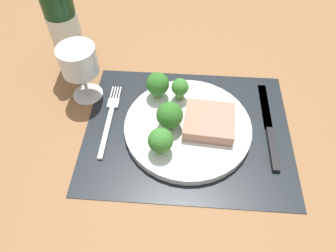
% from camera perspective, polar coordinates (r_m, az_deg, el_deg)
% --- Properties ---
extents(ground_plane, '(1.40, 1.10, 0.03)m').
position_cam_1_polar(ground_plane, '(0.65, 3.53, -1.55)').
color(ground_plane, brown).
extents(placemat, '(0.42, 0.33, 0.00)m').
position_cam_1_polar(placemat, '(0.63, 3.61, -0.67)').
color(placemat, black).
rests_on(placemat, ground_plane).
extents(plate, '(0.26, 0.26, 0.02)m').
position_cam_1_polar(plate, '(0.63, 3.65, -0.15)').
color(plate, silver).
rests_on(plate, placemat).
extents(steak, '(0.10, 0.10, 0.03)m').
position_cam_1_polar(steak, '(0.61, 7.61, 0.90)').
color(steak, tan).
rests_on(steak, plate).
extents(broccoli_near_steak, '(0.05, 0.05, 0.06)m').
position_cam_1_polar(broccoli_near_steak, '(0.59, 0.30, 1.99)').
color(broccoli_near_steak, '#6B994C').
rests_on(broccoli_near_steak, plate).
extents(broccoli_front_edge, '(0.05, 0.05, 0.06)m').
position_cam_1_polar(broccoli_front_edge, '(0.56, -1.38, -2.72)').
color(broccoli_front_edge, '#5B8942').
rests_on(broccoli_front_edge, plate).
extents(broccoli_back_left, '(0.04, 0.04, 0.05)m').
position_cam_1_polar(broccoli_back_left, '(0.64, 2.23, 7.04)').
color(broccoli_back_left, '#5B8942').
rests_on(broccoli_back_left, plate).
extents(broccoli_center, '(0.05, 0.05, 0.06)m').
position_cam_1_polar(broccoli_center, '(0.65, -1.94, 7.70)').
color(broccoli_center, '#6B994C').
rests_on(broccoli_center, plate).
extents(fork, '(0.02, 0.19, 0.01)m').
position_cam_1_polar(fork, '(0.66, -10.75, 1.35)').
color(fork, silver).
rests_on(fork, placemat).
extents(knife, '(0.02, 0.23, 0.01)m').
position_cam_1_polar(knife, '(0.66, 18.29, -0.85)').
color(knife, black).
rests_on(knife, placemat).
extents(wine_bottle, '(0.07, 0.07, 0.31)m').
position_cam_1_polar(wine_bottle, '(0.73, -18.77, 17.35)').
color(wine_bottle, '#143819').
rests_on(wine_bottle, ground_plane).
extents(wine_glass, '(0.08, 0.08, 0.13)m').
position_cam_1_polar(wine_glass, '(0.66, -16.12, 11.09)').
color(wine_glass, silver).
rests_on(wine_glass, ground_plane).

